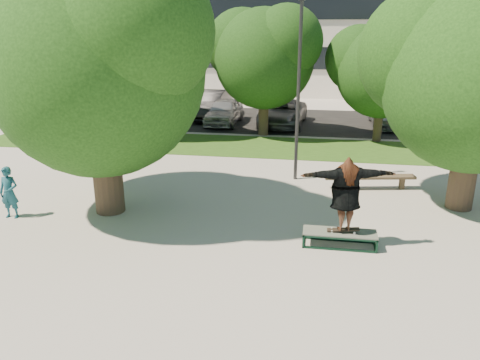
% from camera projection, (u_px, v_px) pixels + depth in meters
% --- Properties ---
extents(ground, '(120.00, 120.00, 0.00)m').
position_uv_depth(ground, '(246.00, 235.00, 12.21)').
color(ground, '#99958D').
rests_on(ground, ground).
extents(grass_strip, '(30.00, 4.00, 0.02)m').
position_uv_depth(grass_strip, '(301.00, 148.00, 20.96)').
color(grass_strip, '#1D4012').
rests_on(grass_strip, ground).
extents(asphalt_strip, '(40.00, 8.00, 0.01)m').
position_uv_depth(asphalt_strip, '(288.00, 120.00, 27.21)').
color(asphalt_strip, black).
rests_on(asphalt_strip, ground).
extents(tree_left, '(6.96, 5.95, 7.12)m').
position_uv_depth(tree_left, '(95.00, 57.00, 12.55)').
color(tree_left, '#38281E').
rests_on(tree_left, ground).
extents(tree_right, '(6.24, 5.33, 6.51)m').
position_uv_depth(tree_right, '(475.00, 68.00, 12.89)').
color(tree_right, '#38281E').
rests_on(tree_right, ground).
extents(bg_tree_left, '(5.28, 4.51, 5.77)m').
position_uv_depth(bg_tree_left, '(147.00, 59.00, 22.47)').
color(bg_tree_left, '#38281E').
rests_on(bg_tree_left, ground).
extents(bg_tree_mid, '(5.76, 4.92, 6.24)m').
position_uv_depth(bg_tree_mid, '(263.00, 52.00, 22.45)').
color(bg_tree_mid, '#38281E').
rests_on(bg_tree_mid, ground).
extents(bg_tree_right, '(5.04, 4.31, 5.43)m').
position_uv_depth(bg_tree_right, '(382.00, 66.00, 21.27)').
color(bg_tree_right, '#38281E').
rests_on(bg_tree_right, ground).
extents(lamppost, '(0.25, 0.15, 6.11)m').
position_uv_depth(lamppost, '(298.00, 90.00, 15.76)').
color(lamppost, '#2D2D30').
rests_on(lamppost, ground).
extents(grind_box, '(1.80, 0.60, 0.38)m').
position_uv_depth(grind_box, '(339.00, 239.00, 11.57)').
color(grind_box, black).
rests_on(grind_box, ground).
extents(skater_rig, '(2.35, 1.12, 1.92)m').
position_uv_depth(skater_rig, '(346.00, 194.00, 11.19)').
color(skater_rig, white).
rests_on(skater_rig, grind_box).
extents(bystander, '(0.56, 0.38, 1.49)m').
position_uv_depth(bystander, '(9.00, 193.00, 13.14)').
color(bystander, '#174958').
rests_on(bystander, ground).
extents(bench, '(3.05, 0.97, 0.46)m').
position_uv_depth(bench, '(370.00, 178.00, 15.59)').
color(bench, '#493C2C').
rests_on(bench, ground).
extents(car_silver_a, '(1.77, 4.20, 1.42)m').
position_uv_depth(car_silver_a, '(224.00, 111.00, 26.09)').
color(car_silver_a, '#9FA0A4').
rests_on(car_silver_a, asphalt_strip).
extents(car_dark, '(1.94, 4.93, 1.60)m').
position_uv_depth(car_dark, '(210.00, 104.00, 27.82)').
color(car_dark, black).
rests_on(car_dark, asphalt_strip).
extents(car_grey, '(2.57, 5.11, 1.39)m').
position_uv_depth(car_grey, '(283.00, 113.00, 25.70)').
color(car_grey, slate).
rests_on(car_grey, asphalt_strip).
extents(car_silver_b, '(1.96, 4.67, 1.35)m').
position_uv_depth(car_silver_b, '(389.00, 114.00, 25.58)').
color(car_silver_b, '#A4A4A8').
rests_on(car_silver_b, asphalt_strip).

